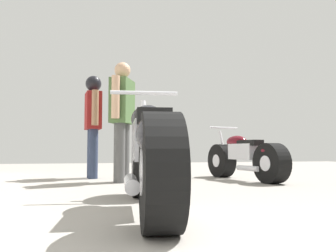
{
  "coord_description": "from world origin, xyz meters",
  "views": [
    {
      "loc": [
        -0.78,
        -0.34,
        0.48
      ],
      "look_at": [
        0.14,
        3.78,
        0.76
      ],
      "focal_mm": 37.83,
      "sensor_mm": 36.0,
      "label": 1
    }
  ],
  "objects_px": {
    "motorcycle_black_naked": "(245,157)",
    "mechanic_with_helmet": "(93,117)",
    "mechanic_in_blue": "(122,114)",
    "motorcycle_maroon_cruiser": "(150,153)"
  },
  "relations": [
    {
      "from": "motorcycle_black_naked",
      "to": "mechanic_with_helmet",
      "type": "distance_m",
      "value": 2.6
    },
    {
      "from": "mechanic_in_blue",
      "to": "mechanic_with_helmet",
      "type": "height_order",
      "value": "mechanic_in_blue"
    },
    {
      "from": "mechanic_in_blue",
      "to": "motorcycle_maroon_cruiser",
      "type": "bearing_deg",
      "value": -90.2
    },
    {
      "from": "motorcycle_maroon_cruiser",
      "to": "motorcycle_black_naked",
      "type": "xyz_separation_m",
      "value": [
        1.93,
        2.44,
        -0.09
      ]
    },
    {
      "from": "motorcycle_black_naked",
      "to": "motorcycle_maroon_cruiser",
      "type": "bearing_deg",
      "value": -128.36
    },
    {
      "from": "mechanic_in_blue",
      "to": "mechanic_with_helmet",
      "type": "xyz_separation_m",
      "value": [
        -0.41,
        0.84,
        0.03
      ]
    },
    {
      "from": "motorcycle_black_naked",
      "to": "mechanic_with_helmet",
      "type": "xyz_separation_m",
      "value": [
        -2.34,
        0.92,
        0.68
      ]
    },
    {
      "from": "mechanic_in_blue",
      "to": "mechanic_with_helmet",
      "type": "relative_size",
      "value": 1.03
    },
    {
      "from": "motorcycle_maroon_cruiser",
      "to": "motorcycle_black_naked",
      "type": "height_order",
      "value": "motorcycle_maroon_cruiser"
    },
    {
      "from": "motorcycle_maroon_cruiser",
      "to": "mechanic_with_helmet",
      "type": "relative_size",
      "value": 1.32
    }
  ]
}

